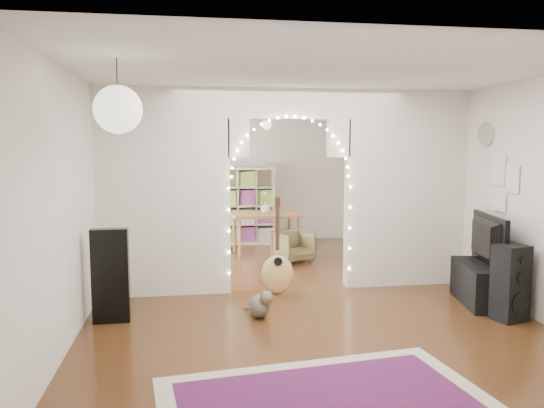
{
  "coord_description": "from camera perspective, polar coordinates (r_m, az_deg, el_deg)",
  "views": [
    {
      "loc": [
        -1.34,
        -6.97,
        1.96
      ],
      "look_at": [
        -0.18,
        0.3,
        1.14
      ],
      "focal_mm": 35.0,
      "sensor_mm": 36.0,
      "label": 1
    }
  ],
  "objects": [
    {
      "name": "floor",
      "position": [
        7.36,
        1.78,
        -9.08
      ],
      "size": [
        7.5,
        7.5,
        0.0
      ],
      "primitive_type": "plane",
      "color": "black",
      "rests_on": "ground"
    },
    {
      "name": "ceiling",
      "position": [
        7.14,
        1.86,
        12.31
      ],
      "size": [
        5.0,
        7.5,
        0.02
      ],
      "primitive_type": "cube",
      "color": "white",
      "rests_on": "wall_back"
    },
    {
      "name": "wall_back",
      "position": [
        10.82,
        -1.93,
        3.12
      ],
      "size": [
        5.0,
        0.02,
        2.7
      ],
      "primitive_type": "cube",
      "color": "silver",
      "rests_on": "floor"
    },
    {
      "name": "wall_front",
      "position": [
        3.54,
        13.37,
        -3.71
      ],
      "size": [
        5.0,
        0.02,
        2.7
      ],
      "primitive_type": "cube",
      "color": "silver",
      "rests_on": "floor"
    },
    {
      "name": "wall_left",
      "position": [
        7.09,
        -18.44,
        1.1
      ],
      "size": [
        0.02,
        7.5,
        2.7
      ],
      "primitive_type": "cube",
      "color": "silver",
      "rests_on": "floor"
    },
    {
      "name": "wall_right",
      "position": [
        7.98,
        19.75,
        1.6
      ],
      "size": [
        0.02,
        7.5,
        2.7
      ],
      "primitive_type": "cube",
      "color": "silver",
      "rests_on": "floor"
    },
    {
      "name": "divider_wall",
      "position": [
        7.12,
        1.82,
        2.05
      ],
      "size": [
        5.0,
        0.2,
        2.7
      ],
      "color": "silver",
      "rests_on": "floor"
    },
    {
      "name": "fairy_lights",
      "position": [
        6.98,
        2.03,
        2.99
      ],
      "size": [
        1.64,
        0.04,
        1.6
      ],
      "primitive_type": null,
      "color": "#FFEABF",
      "rests_on": "divider_wall"
    },
    {
      "name": "window",
      "position": [
        8.85,
        -16.4,
        3.12
      ],
      "size": [
        0.04,
        1.2,
        1.4
      ],
      "primitive_type": "cube",
      "color": "white",
      "rests_on": "wall_left"
    },
    {
      "name": "wall_clock",
      "position": [
        7.43,
        22.06,
        6.98
      ],
      "size": [
        0.03,
        0.31,
        0.31
      ],
      "primitive_type": "cylinder",
      "rotation": [
        0.0,
        1.57,
        0.0
      ],
      "color": "white",
      "rests_on": "wall_right"
    },
    {
      "name": "picture_frames",
      "position": [
        7.1,
        23.53,
        2.12
      ],
      "size": [
        0.02,
        0.5,
        0.7
      ],
      "primitive_type": null,
      "color": "white",
      "rests_on": "wall_right"
    },
    {
      "name": "paper_lantern",
      "position": [
        4.61,
        -16.25,
        9.73
      ],
      "size": [
        0.4,
        0.4,
        0.4
      ],
      "primitive_type": "sphere",
      "color": "white",
      "rests_on": "ceiling"
    },
    {
      "name": "ceiling_fan",
      "position": [
        9.08,
        -0.57,
        9.14
      ],
      "size": [
        1.1,
        1.1,
        0.3
      ],
      "primitive_type": null,
      "color": "#B9953D",
      "rests_on": "ceiling"
    },
    {
      "name": "guitar_case",
      "position": [
        6.15,
        -16.98,
        -7.4
      ],
      "size": [
        0.4,
        0.14,
        1.05
      ],
      "primitive_type": "cube",
      "rotation": [
        0.0,
        0.0,
        -0.0
      ],
      "color": "black",
      "rests_on": "floor"
    },
    {
      "name": "acoustic_guitar",
      "position": [
        6.97,
        0.56,
        -5.92
      ],
      "size": [
        0.44,
        0.16,
        1.09
      ],
      "rotation": [
        0.0,
        0.0,
        0.02
      ],
      "color": "tan",
      "rests_on": "floor"
    },
    {
      "name": "tabby_cat",
      "position": [
        6.15,
        -1.26,
        -10.77
      ],
      "size": [
        0.36,
        0.53,
        0.36
      ],
      "rotation": [
        0.0,
        0.0,
        0.41
      ],
      "color": "brown",
      "rests_on": "floor"
    },
    {
      "name": "floor_speaker",
      "position": [
        6.54,
        24.28,
        -7.77
      ],
      "size": [
        0.39,
        0.36,
        0.85
      ],
      "rotation": [
        0.0,
        0.0,
        0.24
      ],
      "color": "black",
      "rests_on": "floor"
    },
    {
      "name": "media_console",
      "position": [
        7.1,
        21.31,
        -8.01
      ],
      "size": [
        0.59,
        1.06,
        0.5
      ],
      "primitive_type": "cube",
      "rotation": [
        0.0,
        0.0,
        -0.2
      ],
      "color": "black",
      "rests_on": "floor"
    },
    {
      "name": "tv",
      "position": [
        6.99,
        21.5,
        -3.56
      ],
      "size": [
        0.35,
        1.08,
        0.62
      ],
      "primitive_type": "imported",
      "rotation": [
        0.0,
        0.0,
        1.37
      ],
      "color": "black",
      "rests_on": "media_console"
    },
    {
      "name": "bookcase",
      "position": [
        10.58,
        -3.77,
        -0.17
      ],
      "size": [
        1.52,
        0.64,
        1.52
      ],
      "primitive_type": "cube",
      "rotation": [
        0.0,
        0.0,
        -0.18
      ],
      "color": "#CBB593",
      "rests_on": "floor"
    },
    {
      "name": "dining_table",
      "position": [
        9.48,
        -0.7,
        -1.39
      ],
      "size": [
        1.25,
        0.87,
        0.76
      ],
      "rotation": [
        0.0,
        0.0,
        0.06
      ],
      "color": "brown",
      "rests_on": "floor"
    },
    {
      "name": "flower_vase",
      "position": [
        9.46,
        -0.7,
        -0.38
      ],
      "size": [
        0.19,
        0.19,
        0.19
      ],
      "primitive_type": "imported",
      "rotation": [
        0.0,
        0.0,
        0.06
      ],
      "color": "silver",
      "rests_on": "dining_table"
    },
    {
      "name": "dining_chair_left",
      "position": [
        8.25,
        -8.73,
        -5.87
      ],
      "size": [
        0.6,
        0.61,
        0.44
      ],
      "primitive_type": "imported",
      "rotation": [
        0.0,
        0.0,
        -0.29
      ],
      "color": "brown",
      "rests_on": "floor"
    },
    {
      "name": "dining_chair_right",
      "position": [
        8.97,
        2.3,
        -4.57
      ],
      "size": [
        0.73,
        0.74,
        0.52
      ],
      "primitive_type": "imported",
      "rotation": [
        0.0,
        0.0,
        0.4
      ],
      "color": "brown",
      "rests_on": "floor"
    }
  ]
}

